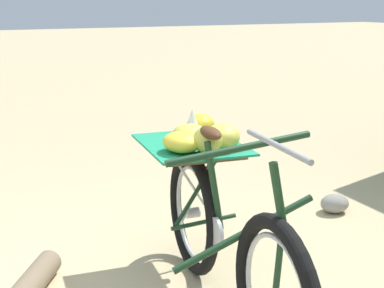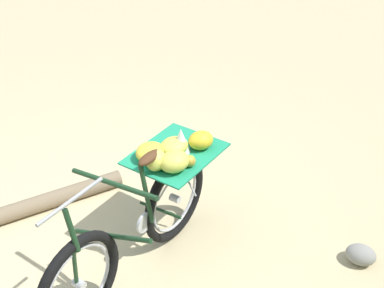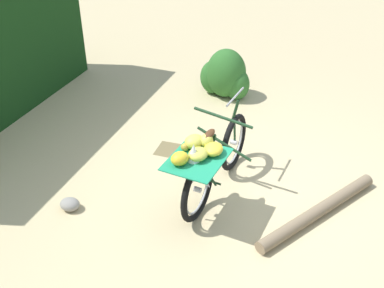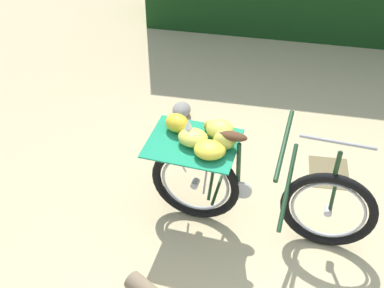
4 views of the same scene
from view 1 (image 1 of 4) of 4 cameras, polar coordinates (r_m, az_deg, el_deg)
bicycle at (r=2.96m, az=2.62°, el=-6.77°), size 0.77×1.80×1.03m
path_stone at (r=4.47m, az=14.20°, el=-5.83°), size 0.23×0.19×0.14m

